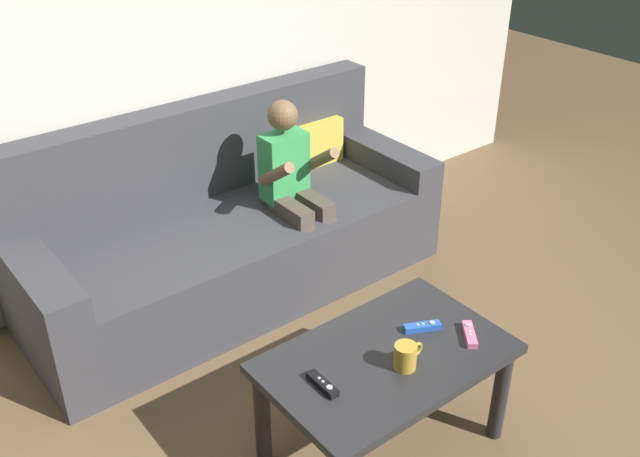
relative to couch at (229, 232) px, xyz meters
The scene contains 8 objects.
wall_back 1.02m from the couch, 102.39° to the left, with size 5.15×0.05×2.50m, color beige.
couch is the anchor object (origin of this frame).
person_seated_on_couch 0.42m from the couch, 33.87° to the right, with size 0.32×0.39×0.96m.
coffee_table 1.31m from the couch, 96.19° to the right, with size 0.88×0.56×0.46m.
game_remote_blue_near_edge 1.29m from the couch, 87.32° to the right, with size 0.14×0.09×0.03m.
game_remote_black_center 1.37m from the couch, 108.16° to the right, with size 0.04×0.14×0.03m.
game_remote_pink_far_corner 1.44m from the couch, 83.35° to the right, with size 0.12×0.13×0.03m.
coffee_mug 1.41m from the couch, 95.55° to the right, with size 0.12×0.08×0.09m.
Camera 1 is at (-1.47, -1.22, 2.14)m, focal length 40.55 mm.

